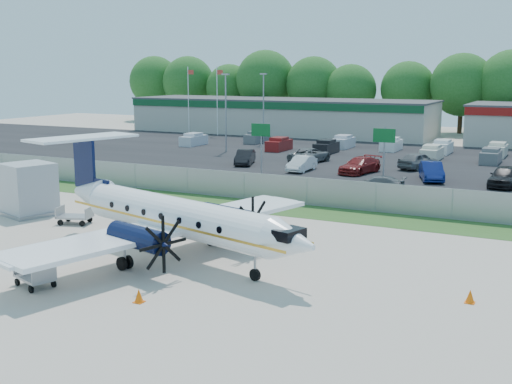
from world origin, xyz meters
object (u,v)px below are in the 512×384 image
at_px(aircraft, 172,215).
at_px(service_container, 29,191).
at_px(baggage_cart_near, 75,216).
at_px(pushback_tug, 152,220).
at_px(baggage_cart_far, 35,277).

relative_size(aircraft, service_container, 4.79).
bearing_deg(baggage_cart_near, service_container, 171.08).
xyz_separation_m(aircraft, baggage_cart_near, (-9.53, 3.30, -1.68)).
bearing_deg(pushback_tug, aircraft, -43.33).
bearing_deg(aircraft, service_container, 164.09).
distance_m(aircraft, baggage_cart_far, 7.39).
relative_size(pushback_tug, baggage_cart_far, 1.34).
distance_m(aircraft, pushback_tug, 5.88).
relative_size(aircraft, pushback_tug, 6.36).
distance_m(aircraft, baggage_cart_near, 10.22).
bearing_deg(service_container, baggage_cart_near, -8.92).
height_order(aircraft, baggage_cart_near, aircraft).
bearing_deg(baggage_cart_near, pushback_tug, 6.48).
xyz_separation_m(pushback_tug, service_container, (-9.91, 0.10, 0.90)).
height_order(baggage_cart_near, baggage_cart_far, baggage_cart_near).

